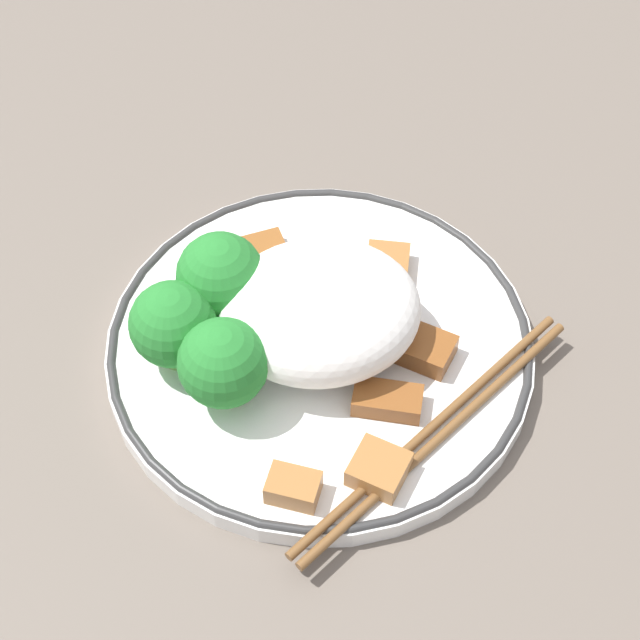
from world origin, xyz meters
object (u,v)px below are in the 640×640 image
Objects in this scene: plate at (320,346)px; chopsticks at (435,433)px; broccoli_back_left at (221,277)px; broccoli_back_center at (173,329)px; broccoli_back_right at (223,363)px.

chopsticks is (0.05, -0.07, 0.01)m from plate.
broccoli_back_center is (-0.03, -0.03, -0.01)m from broccoli_back_left.
broccoli_back_left reaches higher than chopsticks.
broccoli_back_left reaches higher than broccoli_back_right.
broccoli_back_center is at bearing 153.00° from chopsticks.
plate is at bearing 126.58° from chopsticks.
broccoli_back_left is 0.04m from broccoli_back_center.
broccoli_back_center is 0.15m from chopsticks.
broccoli_back_left is 0.35× the size of chopsticks.
broccoli_back_left is at bearing 44.84° from broccoli_back_center.
chopsticks is (0.13, -0.07, -0.03)m from broccoli_back_center.
broccoli_back_right is at bearing -151.48° from plate.
chopsticks is at bearing -20.50° from broccoli_back_right.
plate is 3.98× the size of broccoli_back_left.
plate is at bearing 1.96° from broccoli_back_center.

